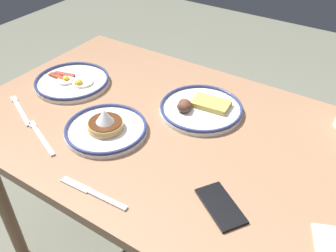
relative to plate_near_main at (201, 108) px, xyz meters
name	(u,v)px	position (x,y,z in m)	size (l,w,h in m)	color
dining_table	(190,154)	(-0.04, 0.13, -0.09)	(1.49, 0.83, 0.76)	#996E50
plate_near_main	(201,108)	(0.00, 0.00, 0.00)	(0.28, 0.28, 0.05)	white
plate_center_pancakes	(72,81)	(0.49, 0.11, 0.00)	(0.28, 0.28, 0.04)	silver
plate_far_companion	(106,128)	(0.19, 0.26, 0.00)	(0.26, 0.26, 0.08)	white
cell_phone	(221,206)	(-0.24, 0.33, -0.01)	(0.14, 0.07, 0.01)	black
fork_near	(20,110)	(0.51, 0.33, -0.01)	(0.19, 0.10, 0.01)	silver
fork_far	(41,137)	(0.34, 0.39, -0.01)	(0.19, 0.09, 0.01)	silver
butter_knife	(93,193)	(0.05, 0.47, -0.01)	(0.21, 0.03, 0.01)	silver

